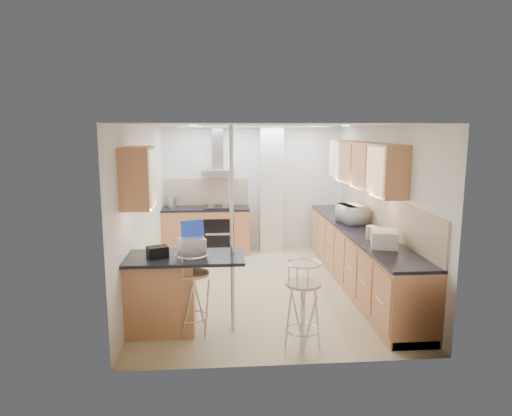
{
  "coord_description": "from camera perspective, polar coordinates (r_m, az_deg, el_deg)",
  "views": [
    {
      "loc": [
        -0.67,
        -6.79,
        2.45
      ],
      "look_at": [
        -0.11,
        0.2,
        1.23
      ],
      "focal_mm": 32.0,
      "sensor_mm": 36.0,
      "label": 1
    }
  ],
  "objects": [
    {
      "name": "jar_c",
      "position": [
        6.61,
        14.15,
        -2.97
      ],
      "size": [
        0.16,
        0.16,
        0.18
      ],
      "primitive_type": "cylinder",
      "rotation": [
        0.0,
        0.0,
        0.14
      ],
      "color": "#B1AC8D",
      "rests_on": "right_counter"
    },
    {
      "name": "bar_stool_end",
      "position": [
        5.19,
        5.88,
        -12.09
      ],
      "size": [
        0.57,
        0.57,
        1.02
      ],
      "primitive_type": null,
      "rotation": [
        0.0,
        0.0,
        1.01
      ],
      "color": "tan",
      "rests_on": "ground"
    },
    {
      "name": "jar_b",
      "position": [
        8.29,
        10.44,
        -0.37
      ],
      "size": [
        0.14,
        0.14,
        0.15
      ],
      "primitive_type": "cylinder",
      "rotation": [
        0.0,
        0.0,
        0.36
      ],
      "color": "white",
      "rests_on": "right_counter"
    },
    {
      "name": "bag",
      "position": [
        5.57,
        -12.21,
        -5.37
      ],
      "size": [
        0.28,
        0.25,
        0.13
      ],
      "primitive_type": "cube",
      "rotation": [
        0.0,
        0.0,
        0.38
      ],
      "color": "black",
      "rests_on": "peninsula"
    },
    {
      "name": "ground",
      "position": [
        7.25,
        1.0,
        -9.85
      ],
      "size": [
        4.8,
        4.8,
        0.0
      ],
      "primitive_type": "plane",
      "color": "tan",
      "rests_on": "ground"
    },
    {
      "name": "kettle",
      "position": [
        9.11,
        -10.39,
        0.78
      ],
      "size": [
        0.16,
        0.16,
        0.22
      ],
      "primitive_type": "cylinder",
      "color": "#B2B5B7",
      "rests_on": "back_counter"
    },
    {
      "name": "laptop",
      "position": [
        5.57,
        -7.97,
        -4.81
      ],
      "size": [
        0.35,
        0.3,
        0.21
      ],
      "primitive_type": "cube",
      "rotation": [
        0.0,
        0.0,
        0.29
      ],
      "color": "#ACB1B5",
      "rests_on": "peninsula"
    },
    {
      "name": "jar_d",
      "position": [
        6.82,
        14.63,
        -2.81
      ],
      "size": [
        0.12,
        0.12,
        0.14
      ],
      "primitive_type": "cylinder",
      "rotation": [
        0.0,
        0.0,
        0.24
      ],
      "color": "white",
      "rests_on": "right_counter"
    },
    {
      "name": "jar_a",
      "position": [
        7.52,
        12.94,
        -1.38
      ],
      "size": [
        0.15,
        0.15,
        0.18
      ],
      "primitive_type": "cylinder",
      "rotation": [
        0.0,
        0.0,
        0.33
      ],
      "color": "white",
      "rests_on": "right_counter"
    },
    {
      "name": "peninsula",
      "position": [
        5.71,
        -9.02,
        -10.44
      ],
      "size": [
        1.47,
        0.72,
        0.94
      ],
      "color": "#BA784A",
      "rests_on": "ground"
    },
    {
      "name": "back_counter",
      "position": [
        9.12,
        -6.25,
        -2.77
      ],
      "size": [
        1.7,
        0.63,
        0.92
      ],
      "color": "#BA784A",
      "rests_on": "ground"
    },
    {
      "name": "bread_bin",
      "position": [
        6.21,
        15.72,
        -3.7
      ],
      "size": [
        0.43,
        0.49,
        0.22
      ],
      "primitive_type": "cube",
      "rotation": [
        0.0,
        0.0,
        -0.28
      ],
      "color": "white",
      "rests_on": "right_counter"
    },
    {
      "name": "right_counter",
      "position": [
        7.4,
        12.71,
        -5.94
      ],
      "size": [
        0.63,
        4.4,
        0.92
      ],
      "color": "#BA784A",
      "rests_on": "ground"
    },
    {
      "name": "room_shell",
      "position": [
        7.29,
        3.29,
        2.73
      ],
      "size": [
        3.64,
        4.84,
        2.51
      ],
      "color": "white",
      "rests_on": "ground"
    },
    {
      "name": "microwave",
      "position": [
        7.64,
        11.95,
        -0.72
      ],
      "size": [
        0.46,
        0.6,
        0.3
      ],
      "primitive_type": "imported",
      "rotation": [
        0.0,
        0.0,
        1.75
      ],
      "color": "white",
      "rests_on": "right_counter"
    },
    {
      "name": "bar_stool_near",
      "position": [
        5.55,
        -7.89,
        -10.64
      ],
      "size": [
        0.55,
        0.55,
        1.02
      ],
      "primitive_type": null,
      "rotation": [
        0.0,
        0.0,
        0.41
      ],
      "color": "tan",
      "rests_on": "ground"
    }
  ]
}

